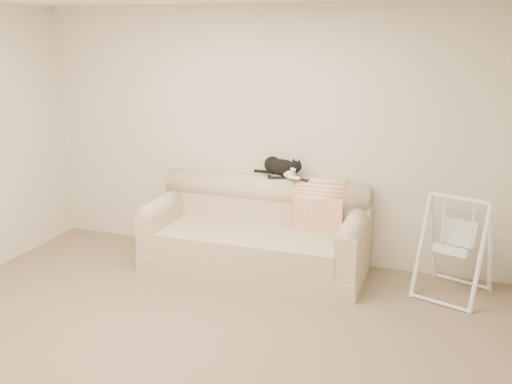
% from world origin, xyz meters
% --- Properties ---
extents(ground_plane, '(5.00, 5.00, 0.00)m').
position_xyz_m(ground_plane, '(0.00, 0.00, 0.00)').
color(ground_plane, '#79664F').
rests_on(ground_plane, ground).
extents(room_shell, '(5.04, 4.04, 2.60)m').
position_xyz_m(room_shell, '(0.00, 0.00, 1.53)').
color(room_shell, beige).
rests_on(room_shell, ground).
extents(sofa, '(2.20, 0.93, 0.90)m').
position_xyz_m(sofa, '(0.02, 1.62, 0.35)').
color(sofa, '#CAAE9B').
rests_on(sofa, ground).
extents(remote_a, '(0.19, 0.09, 0.03)m').
position_xyz_m(remote_a, '(0.15, 1.84, 0.91)').
color(remote_a, black).
rests_on(remote_a, sofa).
extents(remote_b, '(0.18, 0.11, 0.02)m').
position_xyz_m(remote_b, '(0.42, 1.82, 0.91)').
color(remote_b, black).
rests_on(remote_b, sofa).
extents(tuxedo_cat, '(0.55, 0.36, 0.22)m').
position_xyz_m(tuxedo_cat, '(0.20, 1.88, 1.00)').
color(tuxedo_cat, black).
rests_on(tuxedo_cat, sofa).
extents(throw_blanket, '(0.49, 0.38, 0.58)m').
position_xyz_m(throw_blanket, '(0.62, 1.84, 0.72)').
color(throw_blanket, '#E57B4E').
rests_on(throw_blanket, sofa).
extents(baby_swing, '(0.73, 0.76, 0.94)m').
position_xyz_m(baby_swing, '(1.92, 1.60, 0.47)').
color(baby_swing, white).
rests_on(baby_swing, ground).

